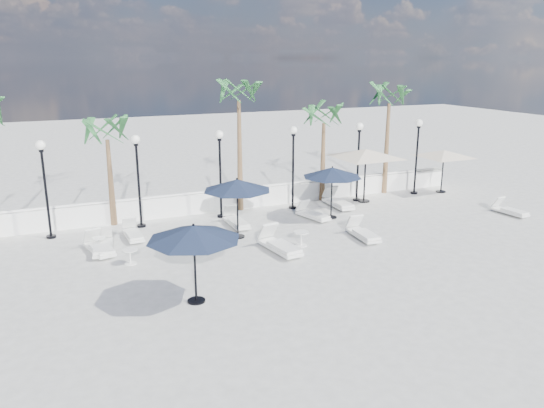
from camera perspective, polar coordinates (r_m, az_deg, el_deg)
name	(u,v)px	position (r m, az deg, el deg)	size (l,w,h in m)	color
ground	(283,269)	(17.85, 1.18, -6.96)	(100.00, 100.00, 0.00)	#969591
balustrade	(214,201)	(24.35, -6.23, 0.27)	(26.00, 0.30, 1.01)	white
lamppost_1	(44,176)	(21.90, -23.31, 2.82)	(0.36, 0.36, 3.84)	black
lamppost_2	(138,168)	(22.17, -14.26, 3.75)	(0.36, 0.36, 3.84)	black
lamppost_3	(220,162)	(22.97, -5.62, 4.55)	(0.36, 0.36, 3.84)	black
lamppost_4	(293,156)	(24.26, 2.29, 5.19)	(0.36, 0.36, 3.84)	black
lamppost_5	(359,151)	(25.96, 9.29, 5.68)	(0.36, 0.36, 3.84)	black
lamppost_6	(417,146)	(28.00, 15.37, 6.03)	(0.36, 0.36, 3.84)	black
palm_1	(107,136)	(22.61, -17.33, 7.00)	(2.60, 2.60, 4.70)	brown
palm_2	(239,98)	(23.77, -3.60, 11.34)	(2.60, 2.60, 6.10)	brown
palm_3	(324,120)	(25.67, 5.61, 8.99)	(2.60, 2.60, 4.90)	brown
palm_4	(389,101)	(27.58, 12.50, 10.77)	(2.60, 2.60, 5.70)	brown
lounger_0	(99,247)	(20.10, -18.08, -4.43)	(0.99, 1.93, 0.69)	white
lounger_1	(103,245)	(20.20, -17.73, -4.26)	(0.93, 2.04, 0.74)	white
lounger_2	(133,233)	(21.33, -14.72, -3.06)	(0.62, 1.75, 0.65)	white
lounger_3	(280,245)	(19.24, 0.83, -4.41)	(0.98, 2.20, 0.80)	white
lounger_4	(236,221)	(22.18, -3.87, -1.81)	(0.62, 1.87, 0.70)	white
lounger_5	(313,214)	(23.19, 4.42, -1.10)	(0.98, 1.83, 0.65)	white
lounger_6	(363,233)	(20.93, 9.75, -3.07)	(0.75, 1.91, 0.70)	white
lounger_7	(338,202)	(25.13, 7.10, 0.24)	(0.75, 2.11, 0.78)	white
lounger_8	(510,210)	(26.06, 24.21, -0.61)	(0.74, 1.71, 0.62)	white
side_table_0	(130,255)	(18.76, -15.02, -5.34)	(0.53, 0.53, 0.52)	white
side_table_1	(99,242)	(20.44, -18.10, -3.95)	(0.48, 0.48, 0.47)	white
side_table_2	(301,237)	(19.85, 3.16, -3.59)	(0.57, 0.57, 0.55)	white
parasol_navy_left	(194,233)	(14.94, -8.43, -3.11)	(2.69, 2.69, 2.37)	black
parasol_navy_mid	(237,185)	(20.32, -3.78, 2.03)	(2.67, 2.67, 2.39)	black
parasol_navy_right	(332,173)	(22.99, 6.50, 3.38)	(2.59, 2.59, 2.32)	black
parasol_cream_sq_a	(366,150)	(25.82, 10.09, 5.79)	(5.68, 5.68, 2.79)	black
parasol_cream_sq_b	(444,150)	(28.78, 18.05, 5.50)	(4.78, 4.78, 2.39)	black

